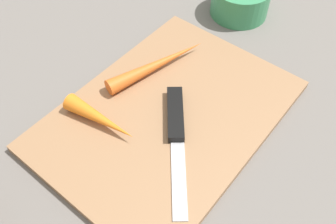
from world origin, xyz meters
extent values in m
plane|color=slate|center=(0.00, 0.00, 0.00)|extent=(1.40, 1.40, 0.00)
cube|color=#99704C|center=(0.00, 0.00, 0.01)|extent=(0.36, 0.26, 0.01)
cube|color=#B7B7BC|center=(0.07, 0.08, 0.01)|extent=(0.10, 0.08, 0.00)
cube|color=black|center=(0.00, 0.01, 0.02)|extent=(0.08, 0.07, 0.01)
cone|color=orange|center=(0.07, -0.06, 0.02)|extent=(0.04, 0.11, 0.03)
cone|color=orange|center=(-0.06, -0.07, 0.02)|extent=(0.17, 0.07, 0.02)
cylinder|color=#388C59|center=(-0.27, -0.05, 0.03)|extent=(0.10, 0.10, 0.05)
camera|label=1|loc=(0.25, 0.21, 0.42)|focal=39.35mm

